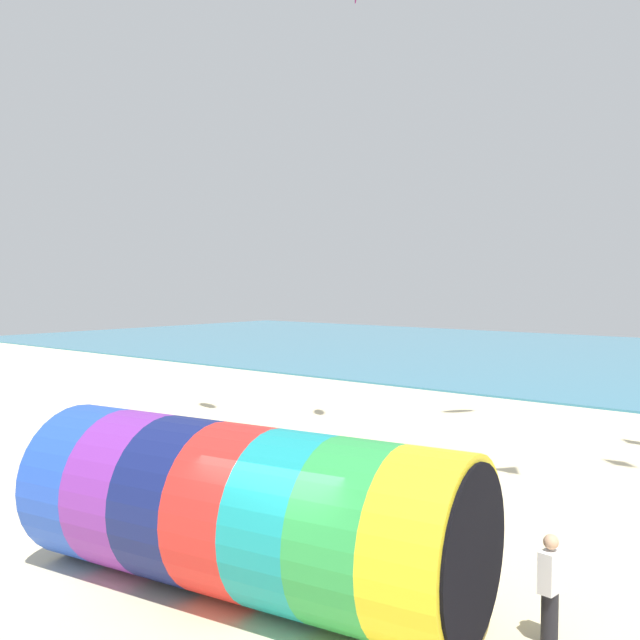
{
  "coord_description": "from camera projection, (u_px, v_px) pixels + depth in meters",
  "views": [
    {
      "loc": [
        7.11,
        -8.08,
        5.16
      ],
      "look_at": [
        -1.26,
        2.01,
        4.47
      ],
      "focal_mm": 40.0,
      "sensor_mm": 36.0,
      "label": 1
    }
  ],
  "objects": [
    {
      "name": "ground_plane",
      "position": [
        300.0,
        616.0,
        11.01
      ],
      "size": [
        120.0,
        120.0,
        0.0
      ],
      "primitive_type": "plane",
      "color": "beige"
    },
    {
      "name": "kite_handler",
      "position": [
        550.0,
        590.0,
        10.05
      ],
      "size": [
        0.25,
        0.38,
        1.62
      ],
      "color": "black",
      "rests_on": "ground"
    },
    {
      "name": "giant_inflatable_tube",
      "position": [
        244.0,
        511.0,
        11.74
      ],
      "size": [
        8.25,
        4.02,
        2.81
      ],
      "color": "blue",
      "rests_on": "ground"
    }
  ]
}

